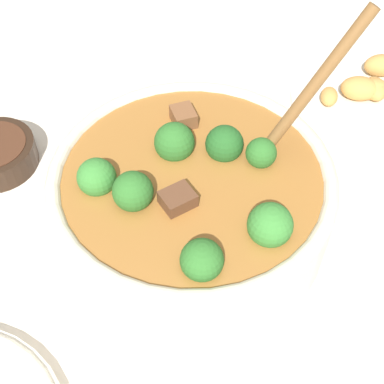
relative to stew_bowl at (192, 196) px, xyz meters
name	(u,v)px	position (x,y,z in m)	size (l,w,h in m)	color
ground_plane	(192,226)	(0.00, 0.00, -0.05)	(4.00, 4.00, 0.00)	silver
stew_bowl	(192,196)	(0.00, 0.00, 0.00)	(0.29, 0.30, 0.24)	beige
food_plate	(370,97)	(0.23, -0.22, -0.04)	(0.22, 0.22, 0.04)	silver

